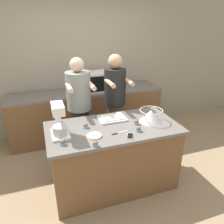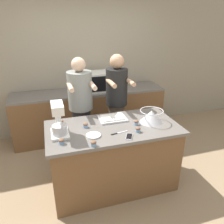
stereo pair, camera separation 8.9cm
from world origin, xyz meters
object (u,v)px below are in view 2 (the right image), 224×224
person_left (81,110)px  microwave_oven (98,81)px  cupcake_5 (94,143)px  stand_mixer (59,121)px  cupcake_3 (138,129)px  cell_phone (129,137)px  cupcake_1 (61,141)px  mixing_bowl (151,116)px  baking_tray (112,118)px  knife (118,133)px  person_right (117,105)px  cupcake_0 (61,122)px  small_plate (93,135)px  cupcake_4 (85,125)px  cupcake_2 (136,122)px

person_left → microwave_oven: person_left is taller
person_left → cupcake_5: size_ratio=25.82×
microwave_oven → cupcake_5: 1.93m
stand_mixer → cupcake_3: size_ratio=6.15×
microwave_oven → cell_phone: size_ratio=2.83×
microwave_oven → cupcake_1: bearing=-115.7°
mixing_bowl → baking_tray: size_ratio=0.84×
microwave_oven → cupcake_1: microwave_oven is taller
cell_phone → knife: 0.15m
person_right → cupcake_3: size_ratio=26.10×
person_right → cell_phone: person_right is taller
baking_tray → cupcake_0: cupcake_0 is taller
small_plate → cupcake_5: cupcake_5 is taller
knife → stand_mixer: bearing=165.9°
person_left → cupcake_0: 0.56m
cupcake_1 → cupcake_5: 0.35m
cell_phone → cupcake_4: cupcake_4 is taller
person_right → cell_phone: (-0.17, -1.00, 0.01)m
cupcake_1 → cupcake_4: bearing=44.1°
knife → person_left: bearing=108.6°
baking_tray → small_plate: (-0.34, -0.37, -0.01)m
cupcake_4 → cupcake_5: bearing=-89.8°
mixing_bowl → cupcake_5: 0.92m
mixing_bowl → cupcake_1: (-1.17, -0.21, -0.05)m
person_right → cupcake_1: (-0.93, -0.93, 0.04)m
person_right → knife: 0.92m
cupcake_0 → cupcake_3: size_ratio=1.00×
mixing_bowl → cupcake_1: bearing=-169.8°
small_plate → cell_phone: bearing=-19.8°
stand_mixer → microwave_oven: bearing=61.2°
stand_mixer → knife: size_ratio=1.79×
microwave_oven → cupcake_5: (-0.50, -1.85, -0.15)m
knife → cupcake_4: 0.43m
baking_tray → small_plate: bearing=-132.9°
microwave_oven → cupcake_0: 1.47m
baking_tray → stand_mixer: bearing=-162.5°
knife → cupcake_1: bearing=-175.9°
knife → cupcake_5: 0.39m
cell_phone → mixing_bowl: bearing=34.5°
stand_mixer → knife: (0.66, -0.17, -0.17)m
stand_mixer → cupcake_3: 0.93m
baking_tray → mixing_bowl: bearing=-26.2°
small_plate → cupcake_2: cupcake_2 is taller
small_plate → cupcake_4: bearing=100.5°
stand_mixer → cupcake_2: (0.95, -0.02, -0.14)m
baking_tray → cupcake_0: bearing=176.5°
cell_phone → cupcake_5: size_ratio=2.50×
cupcake_0 → cupcake_4: size_ratio=1.00×
mixing_bowl → cell_phone: (-0.41, -0.28, -0.08)m
person_right → cupcake_0: bearing=-153.2°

